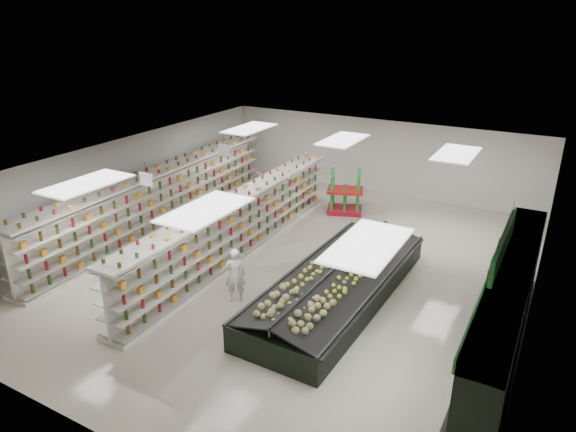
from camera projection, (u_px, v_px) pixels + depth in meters
The scene contains 16 objects.
floor at pixel (289, 263), 16.36m from camera, with size 16.00×16.00×0.00m, color beige.
ceiling at pixel (289, 166), 15.17m from camera, with size 14.00×16.00×0.02m, color white.
wall_back at pixel (378, 156), 22.25m from camera, with size 14.00×0.02×3.20m, color white.
wall_front at pixel (75, 359), 9.27m from camera, with size 14.00×0.02×3.20m, color white.
wall_left at pixel (123, 182), 18.92m from camera, with size 0.02×16.00×3.20m, color white.
wall_right at pixel (538, 267), 12.60m from camera, with size 0.02×16.00×3.20m, color white.
produce_wall_case at pixel (507, 303), 11.73m from camera, with size 0.93×8.00×2.20m.
aisle_sign_near at pixel (146, 179), 15.43m from camera, with size 0.52×0.06×0.75m.
aisle_sign_far at pixel (224, 150), 18.67m from camera, with size 0.52×0.06×0.75m.
hortifruti_banner at pixel (503, 245), 11.33m from camera, with size 0.12×3.20×0.95m.
gondola_left at pixel (161, 201), 18.83m from camera, with size 1.41×12.48×2.16m.
gondola_center at pixel (239, 227), 16.68m from camera, with size 1.17×11.55×2.00m.
produce_island at pixel (339, 282), 14.17m from camera, with size 2.80×7.28×1.08m.
soda_endcap at pixel (345, 192), 20.09m from camera, with size 1.63×1.37×1.78m.
shopper_main at pixel (235, 275), 13.94m from camera, with size 0.57×0.38×1.57m, color white.
shopper_background at pixel (260, 190), 20.56m from camera, with size 0.76×0.47×1.55m, color tan.
Camera 1 is at (7.09, -12.80, 7.45)m, focal length 32.00 mm.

